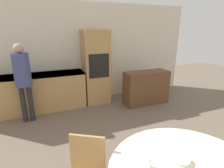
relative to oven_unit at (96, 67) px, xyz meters
The scene contains 7 objects.
wall_back 0.59m from the oven_unit, 135.72° to the left, with size 6.53×0.05×2.60m.
kitchen_counter 1.64m from the oven_unit, behind, with size 2.39×0.60×0.91m.
oven_unit is the anchor object (origin of this frame).
sideboard 1.44m from the oven_unit, 26.52° to the right, with size 1.19×0.45×0.88m.
person_standing 1.77m from the oven_unit, 163.34° to the right, with size 0.32×0.32×1.67m.
bowl_near 3.37m from the oven_unit, 93.06° to the right, with size 0.17×0.17×0.04m.
salt_shaker 3.35m from the oven_unit, 98.43° to the right, with size 0.03×0.03×0.09m.
Camera 1 is at (-0.92, 0.40, 1.94)m, focal length 28.00 mm.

